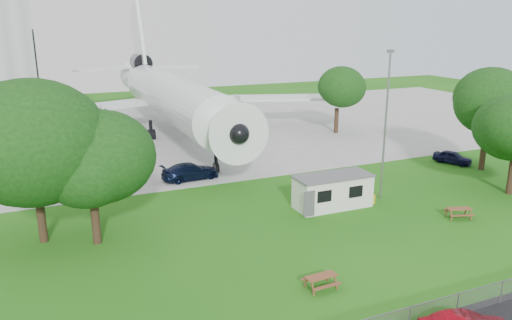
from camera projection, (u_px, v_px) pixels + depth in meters
name	position (u px, v px, depth m)	size (l,w,h in m)	color
ground	(336.00, 244.00, 32.99)	(160.00, 160.00, 0.00)	#317A1B
concrete_apron	(182.00, 131.00, 66.53)	(120.00, 46.00, 0.03)	#B7B7B2
airliner	(170.00, 95.00, 62.44)	(46.36, 47.73, 17.69)	white
site_cabin	(333.00, 191.00, 39.29)	(6.76, 2.75, 2.62)	silver
picnic_west	(321.00, 288.00, 27.62)	(1.80, 1.50, 0.76)	brown
picnic_east	(458.00, 218.00, 37.43)	(1.80, 1.50, 0.76)	brown
lamp_mast	(385.00, 127.00, 39.99)	(0.16, 0.16, 12.00)	slate
tree_west_big	(32.00, 147.00, 31.67)	(9.55, 9.55, 11.31)	#382619
tree_west_small	(91.00, 168.00, 31.79)	(7.77, 7.77, 9.08)	#382619
tree_east_back	(489.00, 104.00, 47.70)	(7.54, 7.54, 10.37)	#382619
tree_far_apron	(338.00, 90.00, 63.96)	(6.11, 6.11, 8.67)	#382619
car_ne_hatch	(452.00, 157.00, 51.37)	(1.54, 3.82, 1.30)	black
car_apron_van	(190.00, 172.00, 46.18)	(2.17, 5.34, 1.55)	black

